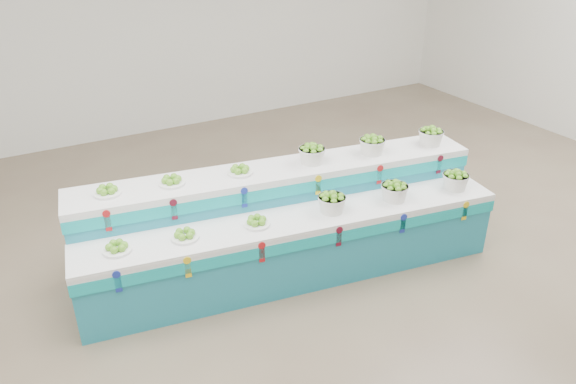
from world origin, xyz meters
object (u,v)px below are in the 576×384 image
object	(u,v)px
basket_upper_right	(431,136)
basket_lower_left	(332,202)
plate_upper_mid	(171,180)
display_stand	(288,223)

from	to	relation	value
basket_upper_right	basket_lower_left	bearing A→B (deg)	-168.80
basket_lower_left	basket_upper_right	size ratio (longest dim) A/B	1.00
plate_upper_mid	basket_upper_right	size ratio (longest dim) A/B	0.93
display_stand	basket_lower_left	size ratio (longest dim) A/B	15.36
basket_lower_left	basket_upper_right	bearing A→B (deg)	11.20
display_stand	basket_lower_left	world-z (taller)	display_stand
basket_lower_left	plate_upper_mid	world-z (taller)	plate_upper_mid
display_stand	basket_lower_left	distance (m)	0.54
display_stand	basket_lower_left	xyz separation A→B (m)	(0.31, -0.31, 0.31)
display_stand	plate_upper_mid	xyz separation A→B (m)	(-1.03, 0.43, 0.56)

